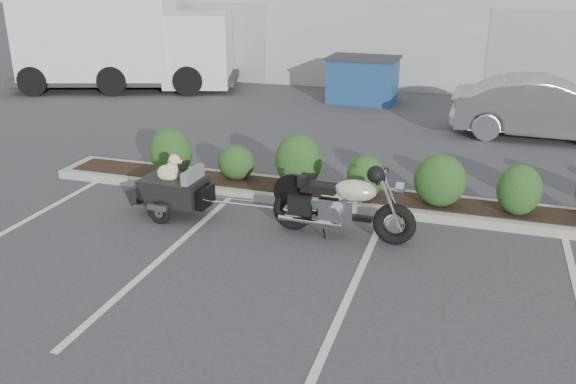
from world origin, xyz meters
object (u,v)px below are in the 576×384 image
(dumpster, at_px, (363,79))
(delivery_truck, at_px, (123,40))
(motorcycle, at_px, (342,205))
(sedan, at_px, (547,109))
(pet_trailer, at_px, (173,189))

(dumpster, relative_size, delivery_truck, 0.27)
(dumpster, height_order, delivery_truck, delivery_truck)
(motorcycle, distance_m, delivery_truck, 12.93)
(sedan, relative_size, delivery_truck, 0.58)
(sedan, bearing_deg, pet_trailer, 138.81)
(sedan, distance_m, delivery_truck, 12.69)
(motorcycle, height_order, delivery_truck, delivery_truck)
(dumpster, bearing_deg, motorcycle, -79.58)
(sedan, relative_size, dumpster, 2.10)
(pet_trailer, xyz_separation_m, dumpster, (1.23, 9.33, 0.23))
(motorcycle, xyz_separation_m, delivery_truck, (-9.21, 9.02, 1.05))
(pet_trailer, xyz_separation_m, delivery_truck, (-6.42, 9.00, 1.11))
(motorcycle, bearing_deg, dumpster, 101.28)
(pet_trailer, bearing_deg, sedan, 49.98)
(motorcycle, relative_size, sedan, 0.51)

